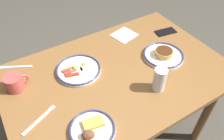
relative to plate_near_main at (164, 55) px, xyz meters
name	(u,v)px	position (x,y,z in m)	size (l,w,h in m)	color
ground_plane	(116,138)	(0.32, -0.03, -0.77)	(6.00, 6.00, 0.00)	#48443B
dining_table	(117,83)	(0.32, -0.03, -0.11)	(1.28, 0.84, 0.75)	brown
plate_near_main	(164,55)	(0.00, 0.00, 0.00)	(0.25, 0.25, 0.05)	white
plate_center_pancakes	(79,70)	(0.51, -0.16, 0.00)	(0.26, 0.26, 0.04)	silver
plate_far_companion	(92,130)	(0.62, 0.23, 0.00)	(0.21, 0.21, 0.05)	silver
coffee_mug	(15,82)	(0.84, -0.21, 0.03)	(0.13, 0.10, 0.09)	#BF4C47
drinking_glass	(159,80)	(0.20, 0.18, 0.04)	(0.07, 0.07, 0.14)	silver
cell_phone	(166,32)	(-0.19, -0.20, -0.01)	(0.14, 0.07, 0.01)	black
paper_napkin	(124,35)	(0.08, -0.32, -0.02)	(0.15, 0.14, 0.00)	white
fork_near	(40,120)	(0.81, 0.05, -0.01)	(0.19, 0.10, 0.01)	silver
butter_knife	(14,67)	(0.82, -0.39, -0.01)	(0.20, 0.11, 0.01)	silver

